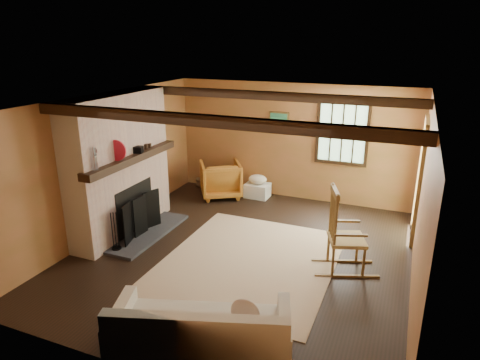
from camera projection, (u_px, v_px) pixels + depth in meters
The scene contains 10 objects.
ground at pixel (242, 253), 6.79m from camera, with size 5.50×5.50×0.00m, color black.
room_envelope at pixel (263, 151), 6.42m from camera, with size 5.02×5.52×2.44m.
fireplace at pixel (121, 171), 7.24m from camera, with size 1.02×2.30×2.40m.
rug at pixel (250, 261), 6.54m from camera, with size 2.50×3.00×0.01m, color tan.
rocking_chair at pixel (344, 236), 6.15m from camera, with size 1.02×0.76×1.27m.
sofa at pixel (201, 338), 4.47m from camera, with size 2.03×1.36×0.75m.
firewood_pile at pixel (209, 184), 9.66m from camera, with size 0.62×0.11×0.23m.
laundry_basket at pixel (257, 190), 9.12m from camera, with size 0.50×0.38×0.30m, color white.
basket_pillow at pixel (258, 179), 9.04m from camera, with size 0.39×0.31×0.20m, color beige.
armchair at pixel (221, 179), 9.10m from camera, with size 0.81×0.84×0.76m, color #BF6026.
Camera 1 is at (2.27, -5.63, 3.26)m, focal length 32.00 mm.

